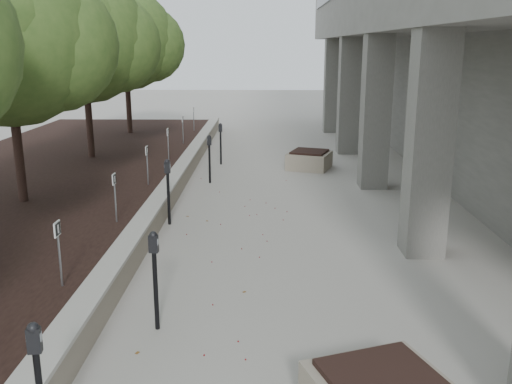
# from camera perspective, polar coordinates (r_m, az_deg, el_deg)

# --- Properties ---
(retaining_wall) EXTENTS (0.39, 26.00, 0.50)m
(retaining_wall) POSITION_cam_1_polar(r_m,az_deg,el_deg) (13.52, -9.05, -0.39)
(retaining_wall) COLOR gray
(retaining_wall) RESTS_ON ground
(planting_bed) EXTENTS (7.00, 26.00, 0.40)m
(planting_bed) POSITION_cam_1_polar(r_m,az_deg,el_deg) (14.63, -23.36, -0.49)
(planting_bed) COLOR black
(planting_bed) RESTS_ON ground
(crabapple_tree_3) EXTENTS (4.60, 4.00, 5.44)m
(crabapple_tree_3) POSITION_cam_1_polar(r_m,az_deg,el_deg) (13.02, -23.61, 10.83)
(crabapple_tree_3) COLOR #3B5D23
(crabapple_tree_3) RESTS_ON planting_bed
(crabapple_tree_4) EXTENTS (4.60, 4.00, 5.44)m
(crabapple_tree_4) POSITION_cam_1_polar(r_m,az_deg,el_deg) (17.69, -16.90, 12.10)
(crabapple_tree_4) COLOR #3B5D23
(crabapple_tree_4) RESTS_ON planting_bed
(crabapple_tree_5) EXTENTS (4.60, 4.00, 5.44)m
(crabapple_tree_5) POSITION_cam_1_polar(r_m,az_deg,el_deg) (22.51, -12.99, 12.76)
(crabapple_tree_5) COLOR #3B5D23
(crabapple_tree_5) RESTS_ON planting_bed
(parking_sign_3) EXTENTS (0.04, 0.22, 0.96)m
(parking_sign_3) POSITION_cam_1_polar(r_m,az_deg,el_deg) (8.40, -19.25, -5.95)
(parking_sign_3) COLOR black
(parking_sign_3) RESTS_ON planting_bed
(parking_sign_4) EXTENTS (0.04, 0.22, 0.96)m
(parking_sign_4) POSITION_cam_1_polar(r_m,az_deg,el_deg) (11.12, -14.04, -0.59)
(parking_sign_4) COLOR black
(parking_sign_4) RESTS_ON planting_bed
(parking_sign_5) EXTENTS (0.04, 0.22, 0.96)m
(parking_sign_5) POSITION_cam_1_polar(r_m,az_deg,el_deg) (13.96, -10.93, 2.64)
(parking_sign_5) COLOR black
(parking_sign_5) RESTS_ON planting_bed
(parking_sign_6) EXTENTS (0.04, 0.22, 0.96)m
(parking_sign_6) POSITION_cam_1_polar(r_m,az_deg,el_deg) (16.85, -8.86, 4.77)
(parking_sign_6) COLOR black
(parking_sign_6) RESTS_ON planting_bed
(parking_sign_7) EXTENTS (0.04, 0.22, 0.96)m
(parking_sign_7) POSITION_cam_1_polar(r_m,az_deg,el_deg) (19.77, -7.40, 6.26)
(parking_sign_7) COLOR black
(parking_sign_7) RESTS_ON planting_bed
(parking_sign_8) EXTENTS (0.04, 0.22, 0.96)m
(parking_sign_8) POSITION_cam_1_polar(r_m,az_deg,el_deg) (22.72, -6.31, 7.37)
(parking_sign_8) COLOR black
(parking_sign_8) RESTS_ON planting_bed
(parking_meter_2) EXTENTS (0.15, 0.11, 1.39)m
(parking_meter_2) POSITION_cam_1_polar(r_m,az_deg,el_deg) (7.65, -10.14, -8.85)
(parking_meter_2) COLOR black
(parking_meter_2) RESTS_ON ground
(parking_meter_3) EXTENTS (0.14, 0.10, 1.42)m
(parking_meter_3) POSITION_cam_1_polar(r_m,az_deg,el_deg) (12.02, -8.86, -0.02)
(parking_meter_3) COLOR black
(parking_meter_3) RESTS_ON ground
(parking_meter_4) EXTENTS (0.15, 0.13, 1.34)m
(parking_meter_4) POSITION_cam_1_polar(r_m,az_deg,el_deg) (15.59, -4.72, 3.33)
(parking_meter_4) COLOR black
(parking_meter_4) RESTS_ON ground
(parking_meter_5) EXTENTS (0.14, 0.10, 1.33)m
(parking_meter_5) POSITION_cam_1_polar(r_m,az_deg,el_deg) (18.04, -3.59, 4.88)
(parking_meter_5) COLOR black
(parking_meter_5) RESTS_ON ground
(planter_back) EXTENTS (1.54, 1.54, 0.56)m
(planter_back) POSITION_cam_1_polar(r_m,az_deg,el_deg) (17.54, 5.41, 3.28)
(planter_back) COLOR gray
(planter_back) RESTS_ON ground
(berry_scatter) EXTENTS (3.30, 14.10, 0.02)m
(berry_scatter) POSITION_cam_1_polar(r_m,az_deg,el_deg) (9.62, -2.86, -8.02)
(berry_scatter) COLOR maroon
(berry_scatter) RESTS_ON ground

